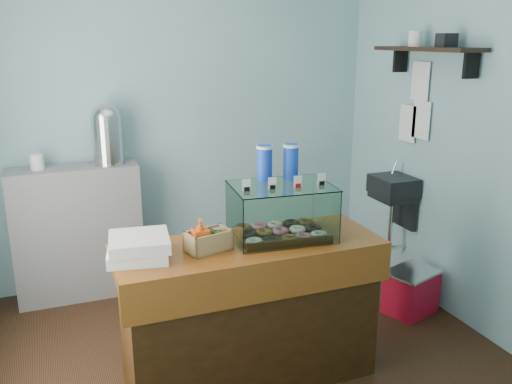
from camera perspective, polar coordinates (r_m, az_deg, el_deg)
name	(u,v)px	position (r m, az deg, el deg)	size (l,w,h in m)	color
ground	(237,354)	(3.86, -2.07, -16.71)	(3.50, 3.50, 0.00)	black
room_shell	(237,103)	(3.29, -1.98, 9.39)	(3.54, 3.04, 2.82)	#7BA9B4
counter	(249,311)	(3.42, -0.70, -12.38)	(1.60, 0.60, 0.90)	#3D200B
back_shelf	(78,233)	(4.65, -18.21, -4.09)	(1.00, 0.32, 1.10)	gray
display_case	(280,208)	(3.32, 2.59, -1.74)	(0.64, 0.49, 0.55)	#371F10
condiment_crate	(206,239)	(3.11, -5.26, -4.97)	(0.28, 0.21, 0.20)	tan
pastry_boxes	(139,247)	(3.08, -12.26, -5.68)	(0.38, 0.38, 0.13)	white
coffee_urn	(107,133)	(4.47, -15.42, 6.03)	(0.26, 0.26, 0.49)	silver
red_cooler	(411,291)	(4.46, 16.00, -10.01)	(0.47, 0.41, 0.35)	red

